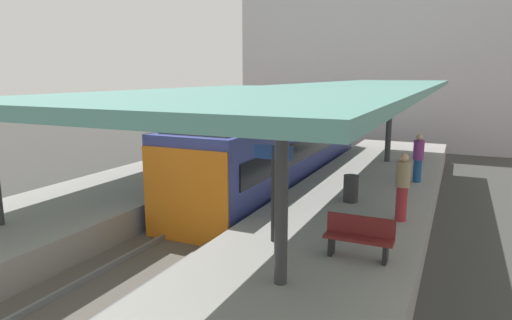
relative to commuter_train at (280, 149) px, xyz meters
name	(u,v)px	position (x,y,z in m)	size (l,w,h in m)	color
ground_plane	(226,225)	(0.00, -4.65, -1.73)	(80.00, 80.00, 0.00)	#383835
platform_left	(131,196)	(-3.80, -4.65, -1.23)	(4.40, 28.00, 1.00)	gray
platform_right	(344,226)	(3.80, -4.65, -1.23)	(4.40, 28.00, 1.00)	gray
track_ballast	(226,222)	(0.00, -4.65, -1.63)	(3.20, 28.00, 0.20)	#59544C
rail_near_side	(206,214)	(-0.72, -4.65, -1.46)	(0.08, 28.00, 0.14)	slate
rail_far_side	(246,220)	(0.72, -4.65, -1.46)	(0.08, 28.00, 0.14)	slate
commuter_train	(280,149)	(0.00, 0.00, 0.00)	(2.78, 13.92, 3.10)	#38428C
canopy_left	(151,95)	(-3.80, -3.25, 2.25)	(4.18, 21.00, 3.09)	#333335
canopy_right	(360,89)	(3.80, -3.25, 2.58)	(4.18, 21.00, 3.43)	#333335
platform_bench	(359,236)	(4.84, -7.82, -0.26)	(1.40, 0.41, 0.86)	black
platform_sign	(273,171)	(2.88, -7.71, 0.90)	(0.90, 0.08, 2.21)	#262628
litter_bin	(351,189)	(3.76, -3.81, -0.33)	(0.44, 0.44, 0.80)	#2D2D30
passenger_near_bench	(418,157)	(5.33, -0.40, 0.15)	(0.36, 0.36, 1.69)	navy
passenger_mid_platform	(402,186)	(5.34, -5.01, 0.19)	(0.36, 0.36, 1.77)	maroon
station_building_backdrop	(379,63)	(1.20, 15.35, 3.77)	(18.00, 6.00, 11.00)	#B7B2B7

